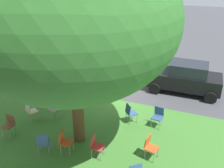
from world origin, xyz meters
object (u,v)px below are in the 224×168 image
Objects in this scene: chair_7 at (150,146)px; chair_10 at (53,107)px; chair_1 at (30,110)px; chair_6 at (64,140)px; chair_9 at (72,89)px; street_tree at (72,21)px; chair_5 at (96,145)px; chair_0 at (158,115)px; school_bus at (56,39)px; chair_2 at (59,98)px; chair_11 at (43,142)px; chair_4 at (9,123)px; chair_3 at (130,112)px; parked_car at (185,77)px.

chair_10 is at bearing -12.30° from chair_7.
chair_6 is (-2.47, 1.24, 0.00)m from chair_1.
street_tree is at bearing 124.08° from chair_9.
chair_1 is 3.75m from chair_5.
street_tree reaches higher than chair_6.
chair_7 is 1.00× the size of chair_10.
school_bus reaches higher than chair_0.
chair_2 is 0.88m from chair_10.
school_bus reaches higher than chair_2.
chair_2 and chair_11 have the same top height.
street_tree is 4.57m from chair_10.
chair_5 is (-3.74, -0.09, 0.00)m from chair_4.
chair_1 is 1.00× the size of chair_10.
chair_0 is 4.73m from chair_2.
chair_9 and chair_11 have the same top height.
chair_9 is (4.60, -0.90, 0.00)m from chair_0.
street_tree is at bearing 171.44° from chair_1.
chair_11 is (-1.81, 1.59, 0.00)m from chair_1.
chair_3 is (-1.47, -1.85, -4.06)m from street_tree.
chair_4 and chair_5 have the same top height.
school_bus is (8.95, -1.42, 0.92)m from parked_car.
school_bus is (3.56, -5.36, 1.24)m from chair_2.
chair_1 is (2.59, -0.39, -4.06)m from street_tree.
chair_11 is at bearing 106.16° from chair_9.
chair_10 is at bearing 12.87° from chair_0.
chair_3 is 1.00× the size of chair_11.
chair_11 is at bearing 56.99° from street_tree.
chair_6 is 4.20m from chair_9.
parked_car reaches higher than chair_6.
chair_1 is 1.00× the size of chair_6.
parked_car is (-5.27, -2.86, 0.32)m from chair_9.
chair_7 and chair_11 have the same top height.
chair_7 is at bearing 167.70° from chair_10.
chair_3 is 1.00× the size of chair_6.
chair_7 is 0.24× the size of parked_car.
school_bus reaches higher than parked_car.
school_bus reaches higher than chair_1.
chair_0 is 1.00× the size of chair_6.
chair_3 is 9.00m from school_bus.
chair_5 is 1.00× the size of chair_6.
chair_6 is (2.75, 2.87, 0.00)m from chair_0.
chair_2 is 3.33m from chair_6.
chair_1 is at bearing -26.72° from chair_6.
chair_4 is at bearing 82.95° from chair_1.
chair_10 is at bearing 121.46° from school_bus.
street_tree is at bearing 128.15° from school_bus.
chair_5 is 1.00× the size of chair_7.
chair_0 is 5.47m from chair_1.
street_tree is 4.15m from chair_6.
chair_3 is at bearing 162.84° from chair_9.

